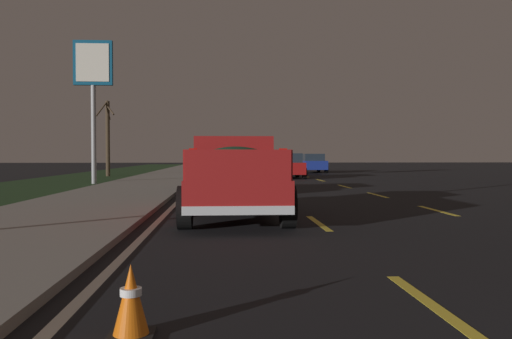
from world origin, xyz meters
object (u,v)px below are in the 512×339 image
pickup_truck (234,175)px  sedan_white (230,165)px  sedan_red (287,165)px  gas_price_sign (93,76)px  traffic_cone_near (131,301)px  bare_tree_far (108,136)px  sedan_blue (312,163)px  sedan_black (225,172)px

pickup_truck → sedan_white: bearing=-0.5°
sedan_red → gas_price_sign: bearing=119.9°
pickup_truck → sedan_red: size_ratio=1.23×
pickup_truck → sedan_white: pickup_truck is taller
traffic_cone_near → bare_tree_far: bearing=12.6°
sedan_blue → sedan_red: 10.53m
pickup_truck → sedan_blue: pickup_truck is taller
sedan_red → bare_tree_far: bearing=73.0°
sedan_red → pickup_truck: bearing=169.8°
sedan_black → gas_price_sign: 10.27m
sedan_white → sedan_black: same height
sedan_blue → gas_price_sign: gas_price_sign is taller
sedan_blue → pickup_truck: bearing=167.1°
sedan_black → gas_price_sign: (6.51, 6.50, 4.56)m
traffic_cone_near → gas_price_sign: bearing=14.4°
sedan_white → sedan_black: bearing=178.5°
bare_tree_far → traffic_cone_near: bare_tree_far is taller
pickup_truck → sedan_white: 21.78m
sedan_blue → sedan_white: size_ratio=1.00×
pickup_truck → bare_tree_far: (23.96, 8.09, 1.72)m
sedan_blue → sedan_white: bearing=141.8°
sedan_red → bare_tree_far: (3.59, 11.77, 1.91)m
sedan_blue → bare_tree_far: bare_tree_far is taller
gas_price_sign → sedan_black: bearing=-135.0°
sedan_red → bare_tree_far: 12.45m
pickup_truck → bare_tree_far: 25.35m
sedan_white → gas_price_sign: (-7.37, 6.86, 4.56)m
sedan_blue → gas_price_sign: (-15.98, 13.63, 4.56)m
sedan_blue → bare_tree_far: 16.47m
sedan_black → gas_price_sign: size_ratio=0.63×
sedan_blue → sedan_black: 23.59m
pickup_truck → sedan_red: 20.70m
sedan_black → gas_price_sign: gas_price_sign is taller
sedan_red → traffic_cone_near: 28.60m
pickup_truck → sedan_white: size_ratio=1.23×
pickup_truck → sedan_red: pickup_truck is taller
pickup_truck → sedan_blue: bearing=-12.9°
gas_price_sign → bare_tree_far: bearing=8.4°
sedan_white → bare_tree_far: bearing=75.2°
traffic_cone_near → sedan_white: bearing=-2.2°
sedan_black → sedan_red: same height
sedan_blue → traffic_cone_near: bearing=168.3°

